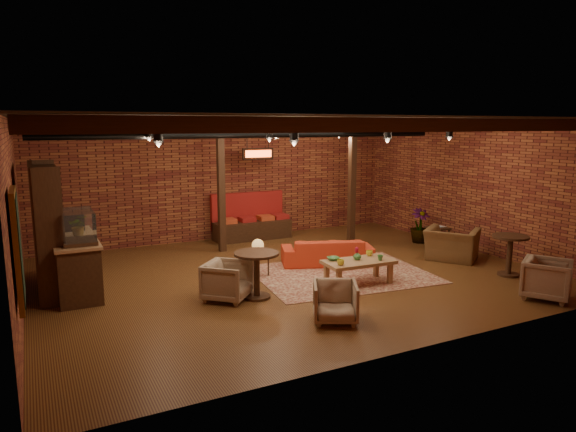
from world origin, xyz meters
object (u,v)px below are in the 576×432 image
round_table_right (510,249)px  plant_tall (421,192)px  coffee_table (358,263)px  armchair_b (335,300)px  armchair_right (452,239)px  round_table_left (257,267)px  side_table_lamp (258,248)px  armchair_a (227,279)px  armchair_far (547,277)px  sofa (327,251)px  side_table_book (438,229)px

round_table_right → plant_tall: size_ratio=0.31×
coffee_table → armchair_b: coffee_table is taller
armchair_right → round_table_right: 1.51m
round_table_left → armchair_b: size_ratio=1.20×
armchair_b → side_table_lamp: bearing=119.8°
armchair_a → armchair_far: bearing=-73.5°
armchair_a → round_table_right: 5.85m
sofa → armchair_a: bearing=44.4°
side_table_lamp → armchair_far: bearing=-41.9°
sofa → coffee_table: (-0.22, -1.51, 0.13)m
round_table_left → armchair_right: bearing=4.8°
round_table_left → side_table_book: round_table_left is taller
sofa → armchair_b: armchair_b is taller
sofa → round_table_left: (-2.31, -1.39, 0.28)m
round_table_left → round_table_right: size_ratio=1.00×
coffee_table → armchair_right: bearing=10.4°
sofa → side_table_book: size_ratio=3.61×
round_table_right → plant_tall: bearing=82.5°
side_table_lamp → round_table_right: bearing=-26.5°
round_table_right → armchair_far: 1.46m
side_table_lamp → side_table_book: bearing=2.6°
sofa → coffee_table: 1.53m
round_table_left → round_table_right: 5.32m
coffee_table → plant_tall: bearing=32.6°
side_table_lamp → sofa: bearing=4.7°
coffee_table → plant_tall: plant_tall is taller
coffee_table → armchair_right: armchair_right is taller
plant_tall → side_table_lamp: bearing=-169.9°
armchair_a → armchair_b: 2.10m
round_table_left → armchair_a: 0.56m
sofa → plant_tall: (3.32, 0.76, 1.07)m
armchair_b → round_table_right: bearing=34.6°
coffee_table → round_table_right: size_ratio=1.67×
armchair_right → side_table_book: (0.54, 1.05, 0.00)m
round_table_left → armchair_b: bearing=-67.8°
sofa → coffee_table: coffee_table is taller
armchair_a → coffee_table: bearing=-53.0°
armchair_b → side_table_book: 5.86m
side_table_lamp → armchair_right: bearing=-10.2°
side_table_book → round_table_right: (-0.42, -2.55, 0.07)m
armchair_a → armchair_far: 5.71m
armchair_b → round_table_left: bearing=140.2°
round_table_left → armchair_b: round_table_left is taller
side_table_book → round_table_right: size_ratio=0.66×
armchair_b → round_table_right: size_ratio=0.83×
armchair_a → round_table_right: round_table_right is taller
round_table_right → plant_tall: (0.42, 3.21, 0.80)m
armchair_a → plant_tall: size_ratio=0.28×
side_table_book → armchair_right: bearing=-117.3°
round_table_left → armchair_right: armchair_right is taller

